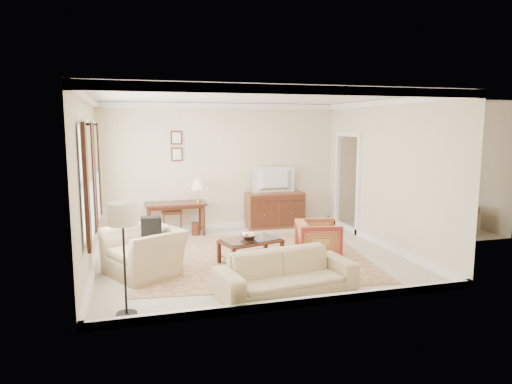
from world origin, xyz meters
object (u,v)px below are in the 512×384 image
tv (275,172)px  club_armchair (144,244)px  writing_desk (175,208)px  sideboard (275,210)px  coffee_table (251,245)px  sofa (286,266)px  striped_armchair (318,238)px

tv → club_armchair: (-3.10, -2.70, -0.82)m
writing_desk → sideboard: bearing=3.4°
sideboard → coffee_table: bearing=-116.4°
club_armchair → sofa: size_ratio=0.57×
coffee_table → striped_armchair: bearing=-2.1°
sideboard → club_armchair: size_ratio=1.17×
writing_desk → tv: 2.45m
writing_desk → tv: tv is taller
club_armchair → striped_armchair: bearing=62.7°
writing_desk → tv: size_ratio=1.34×
striped_armchair → club_armchair: club_armchair is taller
writing_desk → club_armchair: bearing=-106.5°
tv → sofa: 4.37m
writing_desk → striped_armchair: 3.42m
striped_armchair → sofa: 1.85m
sideboard → sofa: 4.29m
coffee_table → tv: bearing=63.4°
striped_armchair → club_armchair: bearing=103.3°
writing_desk → club_armchair: 2.70m
striped_armchair → sofa: (-1.13, -1.46, 0.01)m
club_armchair → coffee_table: bearing=64.9°
tv → coffee_table: (-1.30, -2.60, -0.99)m
club_armchair → sofa: club_armchair is taller
writing_desk → tv: bearing=2.9°
writing_desk → sideboard: size_ratio=0.97×
striped_armchair → tv: bearing=11.2°
tv → writing_desk: bearing=2.9°
sideboard → sofa: (-1.18, -4.12, -0.02)m
sofa → club_armchair: bearing=135.8°
sideboard → coffee_table: 2.92m
striped_armchair → club_armchair: (-3.06, -0.06, 0.12)m
sideboard → tv: bearing=-90.0°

